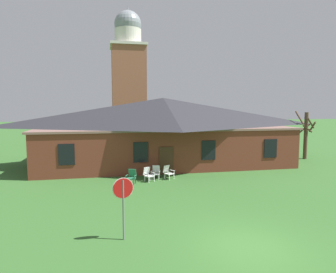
% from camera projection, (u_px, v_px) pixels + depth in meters
% --- Properties ---
extents(ground_plane, '(200.00, 200.00, 0.00)m').
position_uv_depth(ground_plane, '(249.00, 248.00, 10.79)').
color(ground_plane, '#336028').
extents(brick_building, '(21.71, 10.40, 5.89)m').
position_uv_depth(brick_building, '(163.00, 130.00, 27.19)').
color(brick_building, brown).
rests_on(brick_building, ground).
extents(dome_tower, '(5.18, 5.18, 19.74)m').
position_uv_depth(dome_tower, '(129.00, 80.00, 43.68)').
color(dome_tower, '#93563D').
rests_on(dome_tower, ground).
extents(stop_sign, '(0.79, 0.19, 2.42)m').
position_uv_depth(stop_sign, '(123.00, 196.00, 11.28)').
color(stop_sign, slate).
rests_on(stop_sign, ground).
extents(lawn_chair_by_porch, '(0.78, 0.83, 0.96)m').
position_uv_depth(lawn_chair_by_porch, '(132.00, 176.00, 19.76)').
color(lawn_chair_by_porch, '#28704C').
rests_on(lawn_chair_by_porch, ground).
extents(lawn_chair_near_door, '(0.84, 0.86, 0.96)m').
position_uv_depth(lawn_chair_near_door, '(148.00, 174.00, 20.41)').
color(lawn_chair_near_door, white).
rests_on(lawn_chair_near_door, ground).
extents(lawn_chair_left_end, '(0.75, 0.80, 0.96)m').
position_uv_depth(lawn_chair_left_end, '(156.00, 172.00, 21.02)').
color(lawn_chair_left_end, white).
rests_on(lawn_chair_left_end, ground).
extents(lawn_chair_middle, '(0.85, 0.87, 0.96)m').
position_uv_depth(lawn_chair_middle, '(168.00, 172.00, 21.11)').
color(lawn_chair_middle, silver).
rests_on(lawn_chair_middle, ground).
extents(bare_tree_beside_building, '(1.70, 1.65, 4.68)m').
position_uv_depth(bare_tree_beside_building, '(306.00, 133.00, 29.02)').
color(bare_tree_beside_building, brown).
rests_on(bare_tree_beside_building, ground).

